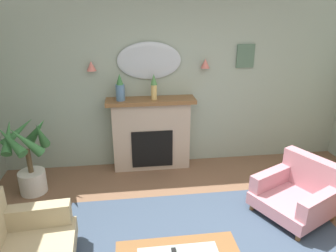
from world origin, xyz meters
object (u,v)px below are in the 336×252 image
object	(u,v)px
wall_mirror	(149,61)
wall_sconce_right	(205,63)
potted_plant_corner_palm	(28,156)
mantel_vase_right	(120,89)
mantel_vase_left	(154,86)
armchair_in_corner	(299,192)
framed_picture	(245,56)
fireplace	(151,135)
wall_sconce_left	(91,66)

from	to	relation	value
wall_mirror	wall_sconce_right	world-z (taller)	wall_mirror
wall_sconce_right	potted_plant_corner_palm	size ratio (longest dim) A/B	0.13
mantel_vase_right	mantel_vase_left	world-z (taller)	mantel_vase_right
wall_mirror	potted_plant_corner_palm	bearing A→B (deg)	-158.75
wall_mirror	armchair_in_corner	size ratio (longest dim) A/B	0.88
framed_picture	fireplace	bearing A→B (deg)	-174.23
wall_sconce_left	armchair_in_corner	bearing A→B (deg)	-30.95
mantel_vase_left	potted_plant_corner_palm	world-z (taller)	mantel_vase_left
fireplace	armchair_in_corner	distance (m)	2.28
potted_plant_corner_palm	armchair_in_corner	bearing A→B (deg)	-14.92
mantel_vase_left	wall_sconce_right	distance (m)	0.86
wall_mirror	wall_sconce_right	distance (m)	0.85
fireplace	mantel_vase_left	size ratio (longest dim) A/B	3.54
wall_sconce_left	wall_sconce_right	world-z (taller)	same
mantel_vase_right	mantel_vase_left	distance (m)	0.50
wall_sconce_left	framed_picture	xyz separation A→B (m)	(2.35, 0.06, 0.09)
wall_sconce_right	armchair_in_corner	xyz separation A→B (m)	(0.88, -1.55, -1.35)
wall_sconce_right	wall_sconce_left	bearing A→B (deg)	180.00
mantel_vase_left	armchair_in_corner	distance (m)	2.44
wall_mirror	wall_sconce_left	xyz separation A→B (m)	(-0.85, -0.05, -0.05)
mantel_vase_right	potted_plant_corner_palm	distance (m)	1.58
fireplace	mantel_vase_right	size ratio (longest dim) A/B	3.39
fireplace	wall_mirror	bearing A→B (deg)	90.00
wall_mirror	framed_picture	distance (m)	1.50
mantel_vase_right	wall_sconce_left	size ratio (longest dim) A/B	2.87
fireplace	potted_plant_corner_palm	distance (m)	1.81
wall_mirror	wall_sconce_left	bearing A→B (deg)	-176.63
fireplace	framed_picture	xyz separation A→B (m)	(1.50, 0.15, 1.18)
wall_mirror	potted_plant_corner_palm	size ratio (longest dim) A/B	0.86
fireplace	wall_mirror	size ratio (longest dim) A/B	1.42
potted_plant_corner_palm	wall_mirror	bearing A→B (deg)	21.25
fireplace	wall_sconce_left	size ratio (longest dim) A/B	9.71
mantel_vase_left	wall_mirror	xyz separation A→B (m)	(-0.05, 0.17, 0.34)
fireplace	mantel_vase_left	distance (m)	0.80
mantel_vase_right	armchair_in_corner	world-z (taller)	mantel_vase_right
fireplace	armchair_in_corner	size ratio (longest dim) A/B	1.25
mantel_vase_left	wall_mirror	world-z (taller)	wall_mirror
wall_mirror	wall_sconce_left	size ratio (longest dim) A/B	6.86
mantel_vase_right	potted_plant_corner_palm	xyz separation A→B (m)	(-1.28, -0.50, -0.77)
framed_picture	wall_sconce_left	bearing A→B (deg)	-178.54
framed_picture	wall_sconce_right	bearing A→B (deg)	-174.73
wall_sconce_left	potted_plant_corner_palm	distance (m)	1.54
potted_plant_corner_palm	mantel_vase_left	bearing A→B (deg)	15.79
fireplace	wall_mirror	distance (m)	1.15
wall_mirror	framed_picture	size ratio (longest dim) A/B	2.67
mantel_vase_right	framed_picture	world-z (taller)	framed_picture
mantel_vase_left	potted_plant_corner_palm	distance (m)	2.02
mantel_vase_right	framed_picture	bearing A→B (deg)	5.27
mantel_vase_left	wall_sconce_left	distance (m)	0.95
fireplace	wall_sconce_left	bearing A→B (deg)	173.84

